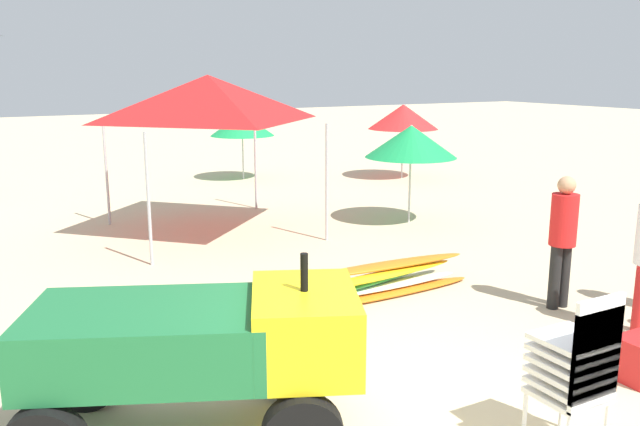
# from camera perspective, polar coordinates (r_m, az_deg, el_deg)

# --- Properties ---
(utility_cart) EXTENTS (2.81, 2.14, 1.50)m
(utility_cart) POSITION_cam_1_polar(r_m,az_deg,el_deg) (5.27, -10.30, -11.17)
(utility_cart) COLOR #1E6B38
(utility_cart) RESTS_ON ground
(stacked_plastic_chairs) EXTENTS (0.48, 0.48, 1.29)m
(stacked_plastic_chairs) POSITION_cam_1_polar(r_m,az_deg,el_deg) (5.36, 21.68, -11.94)
(stacked_plastic_chairs) COLOR white
(stacked_plastic_chairs) RESTS_ON ground
(surfboard_pile) EXTENTS (2.58, 0.83, 0.40)m
(surfboard_pile) POSITION_cam_1_polar(r_m,az_deg,el_deg) (8.63, 5.75, -5.72)
(surfboard_pile) COLOR orange
(surfboard_pile) RESTS_ON ground
(lifeguard_near_center) EXTENTS (0.32, 0.32, 1.63)m
(lifeguard_near_center) POSITION_cam_1_polar(r_m,az_deg,el_deg) (8.43, 20.29, -1.68)
(lifeguard_near_center) COLOR black
(lifeguard_near_center) RESTS_ON ground
(popup_canopy) EXTENTS (3.05, 3.05, 2.77)m
(popup_canopy) POSITION_cam_1_polar(r_m,az_deg,el_deg) (11.65, -9.65, 9.79)
(popup_canopy) COLOR #B2B2B7
(popup_canopy) RESTS_ON ground
(beach_umbrella_left) EXTENTS (1.84, 1.84, 1.95)m
(beach_umbrella_left) POSITION_cam_1_polar(r_m,az_deg,el_deg) (17.56, 7.22, 8.28)
(beach_umbrella_left) COLOR beige
(beach_umbrella_left) RESTS_ON ground
(beach_umbrella_mid) EXTENTS (1.67, 1.67, 1.74)m
(beach_umbrella_mid) POSITION_cam_1_polar(r_m,az_deg,el_deg) (17.39, -6.76, 7.63)
(beach_umbrella_mid) COLOR beige
(beach_umbrella_mid) RESTS_ON ground
(beach_umbrella_far) EXTENTS (1.71, 1.71, 1.85)m
(beach_umbrella_far) POSITION_cam_1_polar(r_m,az_deg,el_deg) (12.40, 7.89, 6.17)
(beach_umbrella_far) COLOR beige
(beach_umbrella_far) RESTS_ON ground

